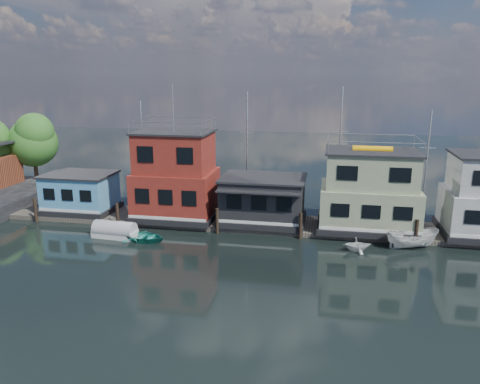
% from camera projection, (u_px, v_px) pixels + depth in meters
% --- Properties ---
extents(ground, '(160.00, 160.00, 0.00)m').
position_uv_depth(ground, '(244.00, 284.00, 30.20)').
color(ground, black).
rests_on(ground, ground).
extents(dock, '(48.00, 5.00, 0.40)m').
position_uv_depth(dock, '(268.00, 224.00, 41.57)').
color(dock, '#595147').
rests_on(dock, ground).
extents(houseboat_blue, '(6.40, 4.90, 3.66)m').
position_uv_depth(houseboat_blue, '(80.00, 193.00, 44.34)').
color(houseboat_blue, black).
rests_on(houseboat_blue, dock).
extents(houseboat_red, '(7.40, 5.90, 11.86)m').
position_uv_depth(houseboat_red, '(175.00, 177.00, 42.14)').
color(houseboat_red, black).
rests_on(houseboat_red, dock).
extents(houseboat_dark, '(7.40, 6.10, 4.06)m').
position_uv_depth(houseboat_dark, '(263.00, 200.00, 41.09)').
color(houseboat_dark, black).
rests_on(houseboat_dark, dock).
extents(houseboat_green, '(8.40, 5.90, 7.03)m').
position_uv_depth(houseboat_green, '(369.00, 192.00, 39.19)').
color(houseboat_green, black).
rests_on(houseboat_green, dock).
extents(pilings, '(42.28, 0.28, 2.20)m').
position_uv_depth(pilings, '(260.00, 224.00, 38.74)').
color(pilings, '#2D2116').
rests_on(pilings, ground).
extents(background_masts, '(36.40, 0.16, 12.00)m').
position_uv_depth(background_masts, '(326.00, 155.00, 45.08)').
color(background_masts, silver).
rests_on(background_masts, ground).
extents(dinghy_white, '(2.45, 2.23, 1.10)m').
position_uv_depth(dinghy_white, '(357.00, 244.00, 35.64)').
color(dinghy_white, silver).
rests_on(dinghy_white, ground).
extents(dinghy_teal, '(3.98, 3.11, 0.75)m').
position_uv_depth(dinghy_teal, '(144.00, 237.00, 37.78)').
color(dinghy_teal, '#238073').
rests_on(dinghy_teal, ground).
extents(motorboat, '(4.34, 2.51, 1.58)m').
position_uv_depth(motorboat, '(412.00, 239.00, 36.11)').
color(motorboat, silver).
rests_on(motorboat, ground).
extents(tarp_runabout, '(3.76, 1.75, 1.48)m').
position_uv_depth(tarp_runabout, '(115.00, 231.00, 38.64)').
color(tarp_runabout, silver).
rests_on(tarp_runabout, ground).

